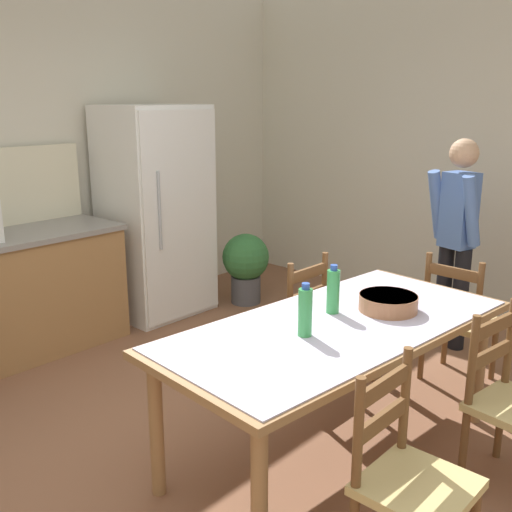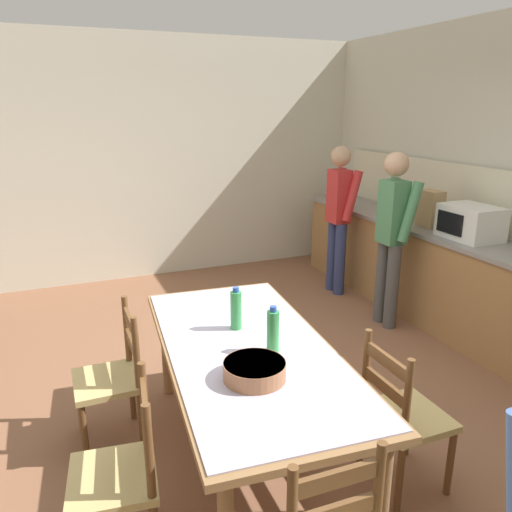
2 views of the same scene
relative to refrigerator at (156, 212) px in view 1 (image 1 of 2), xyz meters
The scene contains 13 objects.
ground_plane 2.72m from the refrigerator, 121.15° to the right, with size 8.32×8.32×0.00m, color brown.
wall_right 2.97m from the refrigerator, 48.49° to the right, with size 0.12×5.20×2.90m, color beige.
refrigerator is the anchor object (origin of this frame).
dining_table 2.63m from the refrigerator, 107.94° to the right, with size 2.06×1.10×0.77m.
bottle_near_centre 2.69m from the refrigerator, 113.11° to the right, with size 0.07×0.07×0.27m.
bottle_off_centre 2.49m from the refrigerator, 106.30° to the right, with size 0.07×0.07×0.27m.
serving_bowl 2.64m from the refrigerator, 100.19° to the right, with size 0.32×0.32×0.09m.
chair_side_near_right 3.35m from the refrigerator, 97.37° to the right, with size 0.47×0.45×0.91m.
chair_side_near_left 3.50m from the refrigerator, 112.40° to the right, with size 0.42×0.40×0.91m.
chair_head_end 2.69m from the refrigerator, 79.67° to the right, with size 0.41×0.43×0.91m.
chair_side_far_right 1.87m from the refrigerator, 99.34° to the right, with size 0.42×0.40×0.91m.
person_by_table 2.52m from the refrigerator, 65.89° to the right, with size 0.34×0.45×1.61m.
potted_plant 0.98m from the refrigerator, 31.66° to the right, with size 0.44×0.44×0.67m.
Camera 1 is at (-1.93, -1.95, 1.91)m, focal length 42.00 mm.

